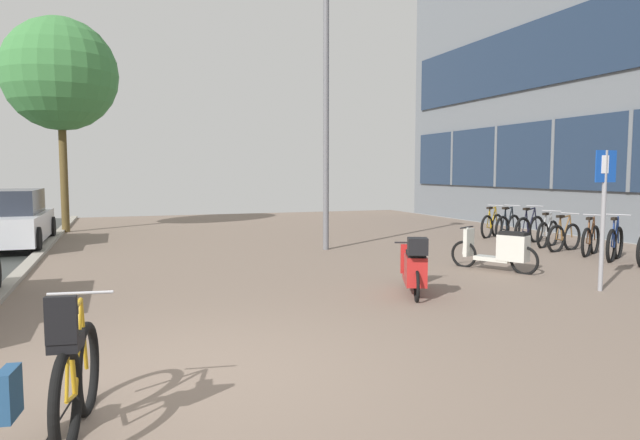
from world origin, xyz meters
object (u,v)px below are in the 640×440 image
object	(u,v)px
bicycle_rack_09	(492,226)
bicycle_rack_07	(530,230)
bicycle_rack_03	(615,244)
street_tree	(60,75)
scooter_near	(501,250)
bicycle_rack_05	(564,237)
parking_sign	(604,204)
scooter_mid	(414,267)
bicycle_rack_04	(591,240)
bicycle_rack_08	(508,227)
bicycle_foreground	(70,379)
bicycle_rack_06	(548,234)
parked_car_far	(8,220)
lamp_post	(326,107)

from	to	relation	value
bicycle_rack_09	bicycle_rack_07	bearing A→B (deg)	-86.49
bicycle_rack_03	street_tree	size ratio (longest dim) A/B	0.19
bicycle_rack_07	street_tree	world-z (taller)	street_tree
bicycle_rack_03	scooter_near	world-z (taller)	bicycle_rack_03
bicycle_rack_05	parking_sign	size ratio (longest dim) A/B	0.58
scooter_mid	street_tree	bearing A→B (deg)	116.39
bicycle_rack_03	bicycle_rack_04	xyz separation A→B (m)	(0.08, 0.75, -0.02)
bicycle_rack_08	bicycle_foreground	bearing A→B (deg)	-140.59
bicycle_rack_05	bicycle_foreground	bearing A→B (deg)	-148.38
scooter_mid	parking_sign	distance (m)	3.18
bicycle_rack_03	bicycle_rack_04	bearing A→B (deg)	83.68
bicycle_rack_06	parking_sign	world-z (taller)	parking_sign
bicycle_rack_07	bicycle_rack_09	xyz separation A→B (m)	(-0.09, 1.49, -0.02)
bicycle_rack_06	bicycle_rack_08	bearing A→B (deg)	91.82
bicycle_foreground	bicycle_rack_03	world-z (taller)	bicycle_foreground
bicycle_rack_08	parked_car_far	bearing A→B (deg)	166.45
bicycle_rack_06	bicycle_rack_07	xyz separation A→B (m)	(0.07, 0.75, 0.03)
bicycle_rack_07	bicycle_rack_09	size ratio (longest dim) A/B	1.14
bicycle_foreground	bicycle_rack_05	distance (m)	12.18
bicycle_foreground	bicycle_rack_06	bearing A→B (deg)	34.07
scooter_near	street_tree	xyz separation A→B (m)	(-8.43, 10.44, 4.44)
bicycle_rack_03	bicycle_rack_08	distance (m)	3.73
street_tree	bicycle_rack_07	bearing A→B (deg)	-31.04
bicycle_rack_07	scooter_near	world-z (taller)	bicycle_rack_07
parked_car_far	lamp_post	size ratio (longest dim) A/B	0.67
bicycle_rack_06	lamp_post	bearing A→B (deg)	165.75
bicycle_foreground	lamp_post	distance (m)	10.37
street_tree	bicycle_rack_06	bearing A→B (deg)	-33.77
bicycle_rack_09	street_tree	xyz separation A→B (m)	(-11.75, 5.63, 4.52)
bicycle_rack_06	parked_car_far	size ratio (longest dim) A/B	0.28
bicycle_rack_05	bicycle_rack_08	bearing A→B (deg)	86.81
bicycle_rack_03	bicycle_rack_09	distance (m)	4.48
bicycle_rack_06	scooter_mid	world-z (taller)	scooter_mid
scooter_near	parked_car_far	xyz separation A→B (m)	(-9.49, 7.14, 0.27)
bicycle_rack_03	bicycle_rack_08	xyz separation A→B (m)	(0.14, 3.73, -0.00)
bicycle_rack_08	street_tree	size ratio (longest dim) A/B	0.19
bicycle_rack_05	lamp_post	xyz separation A→B (m)	(-5.28, 2.13, 3.10)
bicycle_rack_03	parking_sign	world-z (taller)	parking_sign
bicycle_foreground	bicycle_rack_08	size ratio (longest dim) A/B	1.11
bicycle_foreground	street_tree	world-z (taller)	street_tree
bicycle_rack_03	bicycle_rack_06	world-z (taller)	bicycle_rack_03
scooter_mid	bicycle_rack_07	bearing A→B (deg)	37.69
scooter_mid	bicycle_rack_08	bearing A→B (deg)	42.43
bicycle_rack_04	lamp_post	bearing A→B (deg)	151.73
bicycle_foreground	street_tree	size ratio (longest dim) A/B	0.21
bicycle_rack_06	parked_car_far	xyz separation A→B (m)	(-12.84, 4.57, 0.35)
bicycle_rack_04	bicycle_rack_07	size ratio (longest dim) A/B	0.86
scooter_near	parked_car_far	world-z (taller)	parked_car_far
bicycle_rack_07	street_tree	size ratio (longest dim) A/B	0.21
scooter_near	bicycle_rack_09	bearing A→B (deg)	55.38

